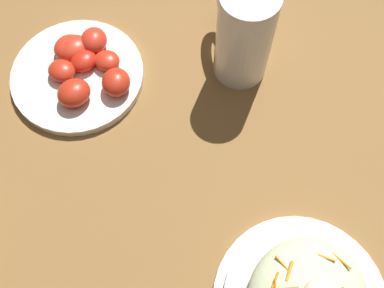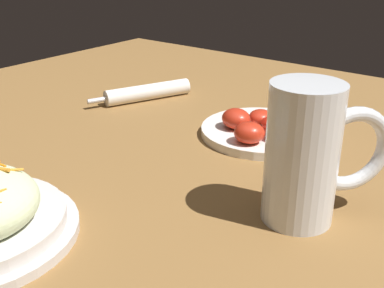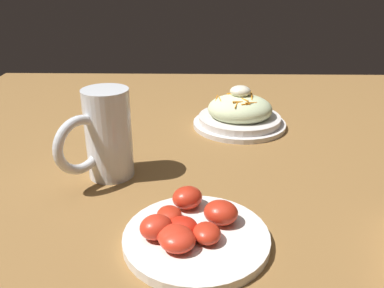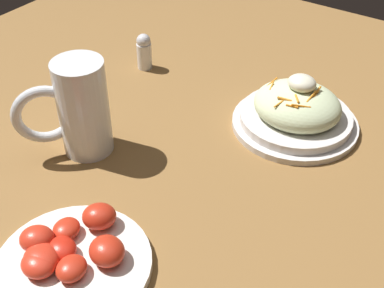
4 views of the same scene
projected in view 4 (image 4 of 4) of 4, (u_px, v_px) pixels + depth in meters
ground_plane at (192, 172)px, 0.82m from camera, size 1.43×1.43×0.00m
salad_plate at (296, 111)px, 0.89m from camera, size 0.22×0.22×0.10m
beer_mug at (80, 112)px, 0.82m from camera, size 0.12×0.13×0.16m
tomato_plate at (71, 257)px, 0.66m from camera, size 0.20×0.20×0.05m
salt_shaker at (144, 51)px, 1.05m from camera, size 0.03×0.03×0.07m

